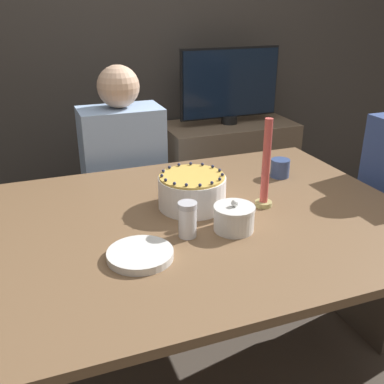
% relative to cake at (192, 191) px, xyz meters
% --- Properties ---
extents(ground_plane, '(12.00, 12.00, 0.00)m').
position_rel_cake_xyz_m(ground_plane, '(-0.01, -0.09, -0.81)').
color(ground_plane, '#4C4238').
extents(wall_behind, '(8.00, 0.05, 2.60)m').
position_rel_cake_xyz_m(wall_behind, '(-0.01, 1.31, 0.49)').
color(wall_behind, '#38332D').
rests_on(wall_behind, ground_plane).
extents(dining_table, '(1.56, 1.17, 0.75)m').
position_rel_cake_xyz_m(dining_table, '(-0.01, -0.09, -0.15)').
color(dining_table, brown).
rests_on(dining_table, ground_plane).
extents(cake, '(0.25, 0.25, 0.14)m').
position_rel_cake_xyz_m(cake, '(0.00, 0.00, 0.00)').
color(cake, white).
rests_on(cake, dining_table).
extents(sugar_bowl, '(0.14, 0.14, 0.11)m').
position_rel_cake_xyz_m(sugar_bowl, '(0.07, -0.22, -0.02)').
color(sugar_bowl, silver).
rests_on(sugar_bowl, dining_table).
extents(sugar_shaker, '(0.06, 0.06, 0.12)m').
position_rel_cake_xyz_m(sugar_shaker, '(-0.10, -0.21, -0.00)').
color(sugar_shaker, white).
rests_on(sugar_shaker, dining_table).
extents(plate_stack, '(0.20, 0.20, 0.02)m').
position_rel_cake_xyz_m(plate_stack, '(-0.28, -0.29, -0.05)').
color(plate_stack, silver).
rests_on(plate_stack, dining_table).
extents(candle, '(0.06, 0.06, 0.34)m').
position_rel_cake_xyz_m(candle, '(0.25, -0.09, 0.08)').
color(candle, tan).
rests_on(candle, dining_table).
extents(cup, '(0.08, 0.08, 0.08)m').
position_rel_cake_xyz_m(cup, '(0.47, 0.15, -0.02)').
color(cup, '#384C7F').
rests_on(cup, dining_table).
extents(person_man_blue_shirt, '(0.40, 0.34, 1.19)m').
position_rel_cake_xyz_m(person_man_blue_shirt, '(-0.11, 0.69, -0.29)').
color(person_man_blue_shirt, '#473D33').
rests_on(person_man_blue_shirt, ground_plane).
extents(side_cabinet, '(0.82, 0.42, 0.75)m').
position_rel_cake_xyz_m(side_cabinet, '(0.65, 1.05, -0.44)').
color(side_cabinet, brown).
rests_on(side_cabinet, ground_plane).
extents(tv_monitor, '(0.64, 0.10, 0.46)m').
position_rel_cake_xyz_m(tv_monitor, '(0.65, 1.06, 0.18)').
color(tv_monitor, black).
rests_on(tv_monitor, side_cabinet).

